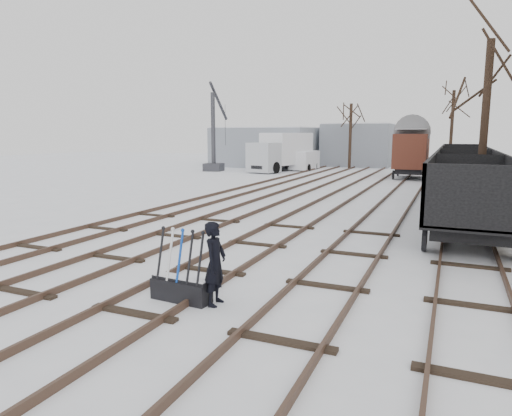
{
  "coord_description": "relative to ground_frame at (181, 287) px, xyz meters",
  "views": [
    {
      "loc": [
        5.43,
        -9.68,
        3.42
      ],
      "look_at": [
        0.04,
        2.82,
        1.2
      ],
      "focal_mm": 32.0,
      "sensor_mm": 36.0,
      "label": 1
    }
  ],
  "objects": [
    {
      "name": "worker",
      "position": [
        0.75,
        0.1,
        0.57
      ],
      "size": [
        0.45,
        0.65,
        1.71
      ],
      "primitive_type": "imported",
      "rotation": [
        0.0,
        0.0,
        1.64
      ],
      "color": "black",
      "rests_on": "ground"
    },
    {
      "name": "freight_wagon_b",
      "position": [
        5.57,
        14.77,
        0.73
      ],
      "size": [
        2.6,
        6.49,
        2.65
      ],
      "color": "black",
      "rests_on": "ground"
    },
    {
      "name": "freight_wagon_d",
      "position": [
        5.57,
        27.57,
        0.73
      ],
      "size": [
        2.6,
        6.49,
        2.65
      ],
      "color": "black",
      "rests_on": "ground"
    },
    {
      "name": "tree_near",
      "position": [
        6.04,
        12.45,
        3.21
      ],
      "size": [
        0.3,
        0.3,
        6.98
      ],
      "primitive_type": "cylinder",
      "color": "black",
      "rests_on": "ground"
    },
    {
      "name": "ground_frame",
      "position": [
        0.0,
        0.0,
        0.0
      ],
      "size": [
        1.33,
        0.52,
        1.49
      ],
      "rotation": [
        0.0,
        0.0,
        -0.07
      ],
      "color": "black",
      "rests_on": "ground"
    },
    {
      "name": "tree_far_right",
      "position": [
        4.69,
        40.24,
        3.45
      ],
      "size": [
        0.3,
        0.3,
        7.48
      ],
      "primitive_type": "cylinder",
      "color": "black",
      "rests_on": "ground"
    },
    {
      "name": "panel_van",
      "position": [
        -8.02,
        34.21,
        0.64
      ],
      "size": [
        1.93,
        4.12,
        1.78
      ],
      "rotation": [
        0.0,
        0.0,
        -0.05
      ],
      "color": "white",
      "rests_on": "ground"
    },
    {
      "name": "lorry",
      "position": [
        -9.56,
        32.04,
        1.52
      ],
      "size": [
        3.73,
        8.03,
        3.5
      ],
      "rotation": [
        0.0,
        0.0,
        -0.24
      ],
      "color": "black",
      "rests_on": "ground"
    },
    {
      "name": "freight_wagon_a",
      "position": [
        5.57,
        8.37,
        0.73
      ],
      "size": [
        2.6,
        6.49,
        2.65
      ],
      "color": "black",
      "rests_on": "ground"
    },
    {
      "name": "crane",
      "position": [
        -15.35,
        29.82,
        1.83
      ],
      "size": [
        1.82,
        4.76,
        8.04
      ],
      "rotation": [
        0.0,
        0.0,
        0.15
      ],
      "color": "#333338",
      "rests_on": "ground"
    },
    {
      "name": "freight_wagon_c",
      "position": [
        5.57,
        21.17,
        0.73
      ],
      "size": [
        2.6,
        6.49,
        2.65
      ],
      "color": "black",
      "rests_on": "ground"
    },
    {
      "name": "shed_left",
      "position": [
        -13.43,
        38.0,
        1.76
      ],
      "size": [
        10.0,
        8.0,
        4.1
      ],
      "color": "gray",
      "rests_on": "ground"
    },
    {
      "name": "tree_far_left",
      "position": [
        -4.35,
        37.26,
        2.87
      ],
      "size": [
        0.3,
        0.3,
        6.3
      ],
      "primitive_type": "cylinder",
      "color": "black",
      "rests_on": "ground"
    },
    {
      "name": "shed_right",
      "position": [
        -4.43,
        42.0,
        1.96
      ],
      "size": [
        7.0,
        6.0,
        4.5
      ],
      "color": "gray",
      "rests_on": "ground"
    },
    {
      "name": "tracks",
      "position": [
        -0.43,
        15.67,
        -0.21
      ],
      "size": [
        13.9,
        52.0,
        0.16
      ],
      "color": "black",
      "rests_on": "ground"
    },
    {
      "name": "box_van_wagon",
      "position": [
        2.01,
        29.57,
        1.91
      ],
      "size": [
        2.63,
        4.95,
        3.77
      ],
      "rotation": [
        0.0,
        0.0,
        0.01
      ],
      "color": "black",
      "rests_on": "ground"
    },
    {
      "name": "ground",
      "position": [
        -0.43,
        2.0,
        -0.28
      ],
      "size": [
        120.0,
        120.0,
        0.0
      ],
      "primitive_type": "plane",
      "color": "white",
      "rests_on": "ground"
    }
  ]
}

